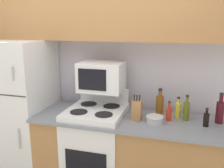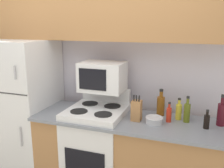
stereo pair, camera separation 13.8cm
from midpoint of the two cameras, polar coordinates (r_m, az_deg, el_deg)
name	(u,v)px [view 1 (the left image)]	position (r m, az deg, el deg)	size (l,w,h in m)	color
wall_back	(107,72)	(2.95, -2.57, 2.83)	(8.00, 0.05, 2.55)	silver
lower_cabinets	(126,157)	(2.76, 1.81, -16.36)	(1.90, 0.66, 0.89)	#B27A47
refrigerator	(21,111)	(3.19, -21.30, -5.69)	(0.70, 0.73, 1.65)	white
upper_cabinets	(101,10)	(2.73, -4.01, 16.44)	(2.60, 0.31, 0.63)	#B27A47
stove	(97,149)	(2.82, -5.01, -14.67)	(0.59, 0.64, 1.12)	white
microwave	(102,77)	(2.66, -3.89, 1.65)	(0.46, 0.34, 0.31)	white
knife_block	(137,110)	(2.48, 4.10, -5.93)	(0.09, 0.10, 0.26)	#B27A47
bowl	(155,119)	(2.46, 8.14, -7.95)	(0.17, 0.17, 0.07)	silver
bottle_olive_oil	(186,111)	(2.55, 15.15, -5.89)	(0.06, 0.06, 0.26)	#5B6619
bottle_cooking_spray	(178,110)	(2.60, 13.37, -5.75)	(0.06, 0.06, 0.22)	gold
bottle_hot_sauce	(169,113)	(2.51, 11.32, -6.53)	(0.05, 0.05, 0.20)	red
bottle_soy_sauce	(206,119)	(2.47, 19.24, -7.60)	(0.05, 0.05, 0.18)	black
bottle_whiskey	(160,104)	(2.66, 9.41, -4.57)	(0.08, 0.08, 0.28)	brown
bottle_wine_red	(220,111)	(2.58, 22.04, -5.82)	(0.08, 0.08, 0.30)	#470F19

